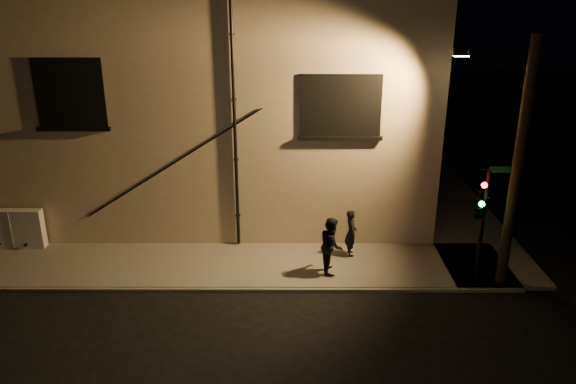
{
  "coord_description": "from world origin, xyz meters",
  "views": [
    {
      "loc": [
        -0.04,
        -14.74,
        8.72
      ],
      "look_at": [
        -0.08,
        1.8,
        2.49
      ],
      "focal_mm": 35.0,
      "sensor_mm": 36.0,
      "label": 1
    }
  ],
  "objects_px": {
    "utility_cabinet": "(13,229)",
    "pedestrian_b": "(331,245)",
    "pedestrian_a": "(351,233)",
    "streetlamp_pole": "(514,161)",
    "traffic_signal": "(479,206)"
  },
  "relations": [
    {
      "from": "pedestrian_a",
      "to": "traffic_signal",
      "type": "height_order",
      "value": "traffic_signal"
    },
    {
      "from": "pedestrian_b",
      "to": "utility_cabinet",
      "type": "bearing_deg",
      "value": 80.57
    },
    {
      "from": "pedestrian_a",
      "to": "traffic_signal",
      "type": "distance_m",
      "value": 4.23
    },
    {
      "from": "utility_cabinet",
      "to": "pedestrian_b",
      "type": "height_order",
      "value": "pedestrian_b"
    },
    {
      "from": "traffic_signal",
      "to": "streetlamp_pole",
      "type": "bearing_deg",
      "value": 0.89
    },
    {
      "from": "pedestrian_a",
      "to": "pedestrian_b",
      "type": "distance_m",
      "value": 1.37
    },
    {
      "from": "utility_cabinet",
      "to": "streetlamp_pole",
      "type": "height_order",
      "value": "streetlamp_pole"
    },
    {
      "from": "utility_cabinet",
      "to": "traffic_signal",
      "type": "height_order",
      "value": "traffic_signal"
    },
    {
      "from": "traffic_signal",
      "to": "streetlamp_pole",
      "type": "height_order",
      "value": "streetlamp_pole"
    },
    {
      "from": "streetlamp_pole",
      "to": "pedestrian_a",
      "type": "bearing_deg",
      "value": 158.66
    },
    {
      "from": "traffic_signal",
      "to": "streetlamp_pole",
      "type": "xyz_separation_m",
      "value": [
        0.84,
        0.01,
        1.38
      ]
    },
    {
      "from": "pedestrian_b",
      "to": "streetlamp_pole",
      "type": "relative_size",
      "value": 0.24
    },
    {
      "from": "pedestrian_a",
      "to": "pedestrian_b",
      "type": "relative_size",
      "value": 0.88
    },
    {
      "from": "pedestrian_a",
      "to": "streetlamp_pole",
      "type": "xyz_separation_m",
      "value": [
        4.34,
        -1.7,
        3.03
      ]
    },
    {
      "from": "traffic_signal",
      "to": "streetlamp_pole",
      "type": "relative_size",
      "value": 0.49
    }
  ]
}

